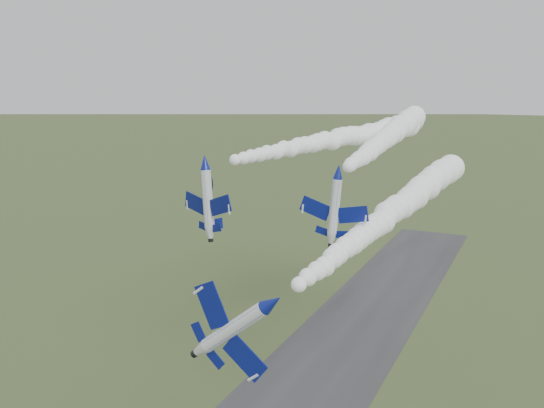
% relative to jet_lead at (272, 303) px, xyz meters
% --- Properties ---
extents(runway, '(24.00, 260.00, 0.04)m').
position_rel_jet_lead_xyz_m(runway, '(-12.01, 39.05, -32.80)').
color(runway, '#2C2C2F').
rests_on(runway, ground).
extents(jet_lead, '(7.57, 14.31, 9.34)m').
position_rel_jet_lead_xyz_m(jet_lead, '(0.00, 0.00, 0.00)').
color(jet_lead, silver).
extents(smoke_trail_jet_lead, '(9.48, 70.45, 5.45)m').
position_rel_jet_lead_xyz_m(smoke_trail_jet_lead, '(3.37, 38.61, 2.59)').
color(smoke_trail_jet_lead, white).
extents(jet_pair_left, '(11.43, 13.18, 3.42)m').
position_rel_jet_lead_xyz_m(jet_pair_left, '(-23.49, 25.90, 10.16)').
color(jet_pair_left, silver).
extents(smoke_trail_jet_pair_left, '(24.80, 53.36, 4.65)m').
position_rel_jet_lead_xyz_m(smoke_trail_jet_pair_left, '(-12.61, 55.52, 11.52)').
color(smoke_trail_jet_pair_left, white).
extents(jet_pair_right, '(9.83, 11.84, 2.96)m').
position_rel_jet_lead_xyz_m(jet_pair_right, '(-1.59, 25.11, 10.17)').
color(jet_pair_right, silver).
extents(smoke_trail_jet_pair_right, '(7.74, 61.49, 5.19)m').
position_rel_jet_lead_xyz_m(smoke_trail_jet_pair_right, '(-3.03, 58.40, 12.25)').
color(smoke_trail_jet_pair_right, white).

